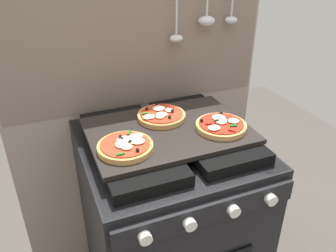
{
  "coord_description": "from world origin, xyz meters",
  "views": [
    {
      "loc": [
        -0.39,
        -0.96,
        1.5
      ],
      "look_at": [
        0.0,
        0.0,
        0.93
      ],
      "focal_mm": 36.99,
      "sensor_mm": 36.0,
      "label": 1
    }
  ],
  "objects_px": {
    "stove": "(168,228)",
    "pizza_right": "(221,125)",
    "baking_tray": "(168,131)",
    "pizza_center": "(161,115)",
    "pizza_left": "(126,146)"
  },
  "relations": [
    {
      "from": "stove",
      "to": "baking_tray",
      "type": "bearing_deg",
      "value": 90.0
    },
    {
      "from": "baking_tray",
      "to": "pizza_left",
      "type": "relative_size",
      "value": 3.11
    },
    {
      "from": "pizza_right",
      "to": "baking_tray",
      "type": "bearing_deg",
      "value": 158.07
    },
    {
      "from": "pizza_left",
      "to": "pizza_center",
      "type": "bearing_deg",
      "value": 40.65
    },
    {
      "from": "pizza_left",
      "to": "pizza_right",
      "type": "bearing_deg",
      "value": 0.8
    },
    {
      "from": "stove",
      "to": "pizza_left",
      "type": "height_order",
      "value": "pizza_left"
    },
    {
      "from": "baking_tray",
      "to": "pizza_center",
      "type": "xyz_separation_m",
      "value": [
        0.01,
        0.08,
        0.02
      ]
    },
    {
      "from": "stove",
      "to": "pizza_right",
      "type": "bearing_deg",
      "value": -21.44
    },
    {
      "from": "pizza_left",
      "to": "pizza_center",
      "type": "xyz_separation_m",
      "value": [
        0.18,
        0.15,
        -0.0
      ]
    },
    {
      "from": "pizza_left",
      "to": "pizza_center",
      "type": "relative_size",
      "value": 1.0
    },
    {
      "from": "baking_tray",
      "to": "pizza_right",
      "type": "distance_m",
      "value": 0.18
    },
    {
      "from": "pizza_left",
      "to": "pizza_right",
      "type": "height_order",
      "value": "same"
    },
    {
      "from": "baking_tray",
      "to": "stove",
      "type": "bearing_deg",
      "value": -90.0
    },
    {
      "from": "baking_tray",
      "to": "pizza_center",
      "type": "bearing_deg",
      "value": 86.05
    },
    {
      "from": "stove",
      "to": "pizza_center",
      "type": "bearing_deg",
      "value": 86.13
    }
  ]
}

